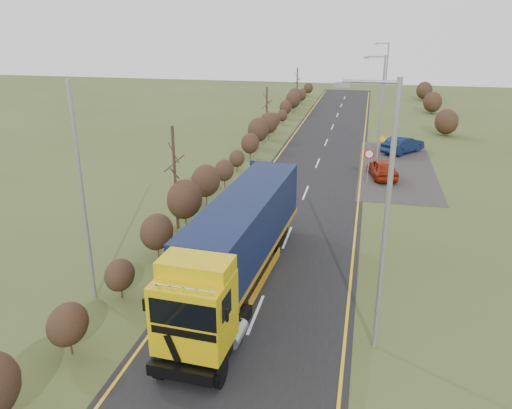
{
  "coord_description": "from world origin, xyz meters",
  "views": [
    {
      "loc": [
        3.92,
        -21.35,
        11.4
      ],
      "look_at": [
        -1.65,
        3.37,
        2.09
      ],
      "focal_mm": 35.0,
      "sensor_mm": 36.0,
      "label": 1
    }
  ],
  "objects_px": {
    "car_red_hatchback": "(382,168)",
    "streetlight_near": "(383,210)",
    "car_blue_sedan": "(403,145)",
    "speed_sign": "(369,159)",
    "lorry": "(239,240)"
  },
  "relations": [
    {
      "from": "speed_sign",
      "to": "car_red_hatchback",
      "type": "bearing_deg",
      "value": 56.04
    },
    {
      "from": "car_blue_sedan",
      "to": "streetlight_near",
      "type": "distance_m",
      "value": 30.92
    },
    {
      "from": "speed_sign",
      "to": "car_blue_sedan",
      "type": "bearing_deg",
      "value": 73.13
    },
    {
      "from": "streetlight_near",
      "to": "car_red_hatchback",
      "type": "bearing_deg",
      "value": 88.34
    },
    {
      "from": "car_red_hatchback",
      "to": "speed_sign",
      "type": "height_order",
      "value": "speed_sign"
    },
    {
      "from": "streetlight_near",
      "to": "speed_sign",
      "type": "bearing_deg",
      "value": 91.26
    },
    {
      "from": "car_red_hatchback",
      "to": "car_blue_sedan",
      "type": "xyz_separation_m",
      "value": [
        1.94,
        8.36,
        0.03
      ]
    },
    {
      "from": "car_blue_sedan",
      "to": "speed_sign",
      "type": "xyz_separation_m",
      "value": [
        -3.03,
        -9.98,
        1.07
      ]
    },
    {
      "from": "car_red_hatchback",
      "to": "streetlight_near",
      "type": "distance_m",
      "value": 22.6
    },
    {
      "from": "car_red_hatchback",
      "to": "streetlight_near",
      "type": "height_order",
      "value": "streetlight_near"
    },
    {
      "from": "car_red_hatchback",
      "to": "car_blue_sedan",
      "type": "height_order",
      "value": "car_blue_sedan"
    },
    {
      "from": "lorry",
      "to": "streetlight_near",
      "type": "relative_size",
      "value": 1.5
    },
    {
      "from": "lorry",
      "to": "car_blue_sedan",
      "type": "xyz_separation_m",
      "value": [
        8.49,
        27.13,
        -1.54
      ]
    },
    {
      "from": "car_red_hatchback",
      "to": "streetlight_near",
      "type": "bearing_deg",
      "value": 76.24
    },
    {
      "from": "car_red_hatchback",
      "to": "streetlight_near",
      "type": "xyz_separation_m",
      "value": [
        -0.64,
        -22.1,
        4.68
      ]
    }
  ]
}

